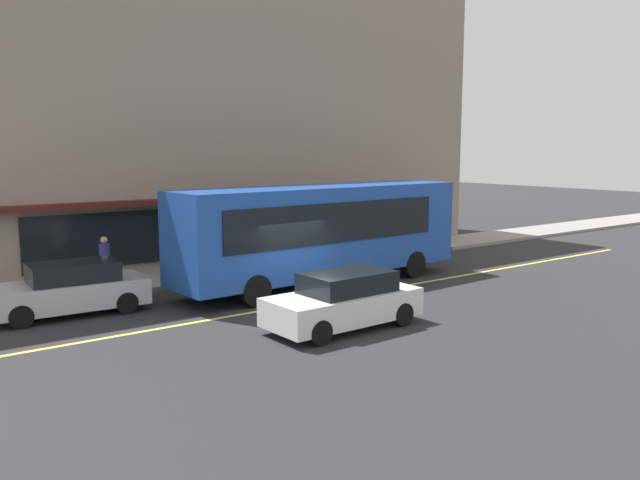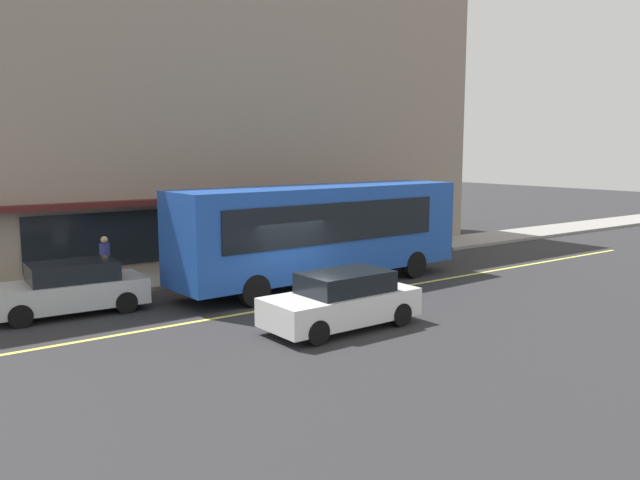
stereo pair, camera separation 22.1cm
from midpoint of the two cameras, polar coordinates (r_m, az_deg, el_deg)
ground at (r=19.92m, az=-1.48°, el=-5.72°), size 120.00×120.00×0.00m
sidewalk at (r=24.77m, az=-9.09°, el=-2.89°), size 80.00×2.86×0.15m
lane_centre_stripe at (r=19.92m, az=-1.48°, el=-5.71°), size 36.00×0.16×0.01m
storefront_building at (r=30.13m, az=-11.32°, el=11.34°), size 27.40×8.89×13.07m
bus at (r=22.28m, az=0.50°, el=0.96°), size 11.23×3.00×3.50m
traffic_light at (r=28.64m, az=7.12°, el=3.61°), size 0.30×0.52×3.20m
car_white at (r=17.15m, az=2.36°, el=-5.45°), size 4.34×1.94×1.52m
car_silver at (r=19.94m, az=-21.16°, el=-4.07°), size 4.39×2.04×1.52m
pedestrian_waiting at (r=31.28m, az=8.19°, el=1.31°), size 0.34×0.34×1.58m
pedestrian_by_curb at (r=22.41m, az=-18.37°, el=-1.44°), size 0.34×0.34×1.74m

